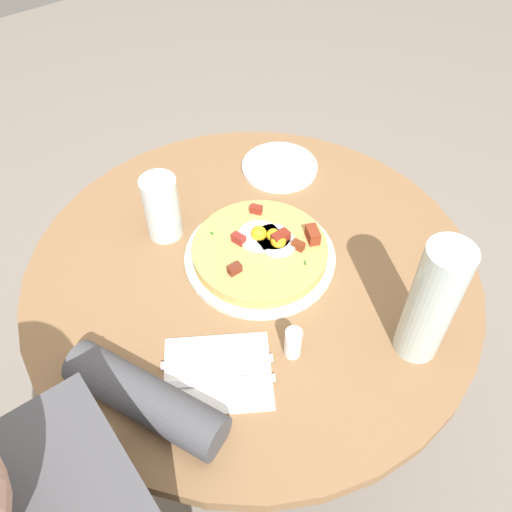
% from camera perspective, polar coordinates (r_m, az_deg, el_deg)
% --- Properties ---
extents(ground_plane, '(6.00, 6.00, 0.00)m').
position_cam_1_polar(ground_plane, '(1.65, -0.27, -18.07)').
color(ground_plane, gray).
extents(dining_table, '(0.84, 0.84, 0.75)m').
position_cam_1_polar(dining_table, '(1.15, -0.37, -6.91)').
color(dining_table, olive).
rests_on(dining_table, ground_plane).
extents(pizza_plate, '(0.28, 0.28, 0.01)m').
position_cam_1_polar(pizza_plate, '(1.01, 0.42, -0.06)').
color(pizza_plate, silver).
rests_on(pizza_plate, dining_table).
extents(breakfast_pizza, '(0.25, 0.25, 0.05)m').
position_cam_1_polar(breakfast_pizza, '(1.00, 0.59, 0.76)').
color(breakfast_pizza, tan).
rests_on(breakfast_pizza, pizza_plate).
extents(bread_plate, '(0.17, 0.17, 0.01)m').
position_cam_1_polar(bread_plate, '(1.21, 2.51, 9.37)').
color(bread_plate, white).
rests_on(bread_plate, dining_table).
extents(napkin, '(0.22, 0.21, 0.00)m').
position_cam_1_polar(napkin, '(0.88, -4.05, -12.22)').
color(napkin, white).
rests_on(napkin, dining_table).
extents(fork, '(0.16, 0.11, 0.00)m').
position_cam_1_polar(fork, '(0.89, -4.11, -11.06)').
color(fork, silver).
rests_on(fork, napkin).
extents(knife, '(0.16, 0.11, 0.00)m').
position_cam_1_polar(knife, '(0.87, -4.02, -13.11)').
color(knife, silver).
rests_on(knife, napkin).
extents(water_glass, '(0.07, 0.07, 0.13)m').
position_cam_1_polar(water_glass, '(1.03, -9.90, 5.06)').
color(water_glass, silver).
rests_on(water_glass, dining_table).
extents(water_bottle, '(0.07, 0.07, 0.23)m').
position_cam_1_polar(water_bottle, '(0.85, 18.02, -4.74)').
color(water_bottle, silver).
rests_on(water_bottle, dining_table).
extents(salt_shaker, '(0.03, 0.03, 0.06)m').
position_cam_1_polar(salt_shaker, '(0.88, 3.93, -9.13)').
color(salt_shaker, white).
rests_on(salt_shaker, dining_table).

